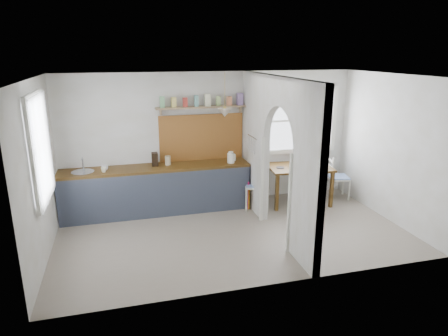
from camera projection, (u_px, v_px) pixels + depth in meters
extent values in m
cube|color=gray|center=(234.00, 234.00, 6.74)|extent=(5.80, 3.20, 0.01)
cube|color=silver|center=(235.00, 76.00, 6.01)|extent=(5.80, 3.20, 0.01)
cube|color=silver|center=(212.00, 139.00, 7.86)|extent=(5.80, 0.01, 2.60)
cube|color=silver|center=(271.00, 192.00, 4.90)|extent=(5.80, 0.01, 2.60)
cube|color=silver|center=(39.00, 173.00, 5.66)|extent=(0.01, 3.20, 2.60)
cube|color=silver|center=(391.00, 148.00, 7.10)|extent=(0.01, 3.20, 2.60)
cube|color=silver|center=(308.00, 178.00, 5.44)|extent=(0.12, 0.80, 2.60)
cube|color=silver|center=(255.00, 143.00, 7.48)|extent=(0.12, 1.20, 2.60)
cube|color=silver|center=(282.00, 111.00, 6.15)|extent=(0.12, 1.20, 1.05)
cube|color=#4A3316|center=(156.00, 168.00, 7.42)|extent=(3.50, 0.60, 0.05)
cube|color=#3A3F49|center=(159.00, 196.00, 7.29)|extent=(3.50, 0.03, 0.85)
cube|color=black|center=(157.00, 190.00, 7.60)|extent=(3.46, 0.45, 0.85)
cylinder|color=silver|center=(83.00, 172.00, 7.10)|extent=(0.40, 0.40, 0.02)
cube|color=brown|center=(202.00, 137.00, 7.77)|extent=(1.65, 0.03, 0.90)
cube|color=#8D764E|center=(202.00, 107.00, 7.53)|extent=(1.75, 0.20, 0.03)
cube|color=#5D9C64|center=(162.00, 103.00, 7.31)|extent=(0.09, 0.09, 0.18)
cube|color=#B1A145|center=(174.00, 102.00, 7.36)|extent=(0.09, 0.09, 0.18)
cube|color=maroon|center=(185.00, 102.00, 7.42)|extent=(0.09, 0.09, 0.18)
cube|color=teal|center=(196.00, 102.00, 7.47)|extent=(0.09, 0.09, 0.18)
cube|color=#B4B48D|center=(207.00, 101.00, 7.52)|extent=(0.09, 0.09, 0.18)
cube|color=#78934E|center=(218.00, 101.00, 7.58)|extent=(0.09, 0.09, 0.18)
cube|color=#A15934|center=(229.00, 101.00, 7.63)|extent=(0.09, 0.09, 0.18)
cube|color=slate|center=(240.00, 100.00, 7.68)|extent=(0.09, 0.09, 0.18)
cone|color=silver|center=(225.00, 113.00, 7.32)|extent=(0.26, 0.26, 0.16)
cylinder|color=silver|center=(252.00, 137.00, 7.32)|extent=(0.02, 0.50, 0.02)
imported|color=white|center=(104.00, 170.00, 7.06)|extent=(0.13, 0.13, 0.09)
imported|color=white|center=(105.00, 168.00, 7.18)|extent=(0.15, 0.15, 0.09)
cube|color=black|center=(155.00, 159.00, 7.45)|extent=(0.12, 0.16, 0.25)
cylinder|color=tan|center=(168.00, 160.00, 7.51)|extent=(0.14, 0.14, 0.17)
cube|color=#D8124D|center=(248.00, 195.00, 7.73)|extent=(0.02, 0.03, 0.56)
cube|color=#BD7111|center=(249.00, 198.00, 7.69)|extent=(0.02, 0.03, 0.48)
imported|color=white|center=(320.00, 165.00, 7.88)|extent=(0.36, 0.36, 0.07)
imported|color=#597856|center=(293.00, 166.00, 7.77)|extent=(0.10, 0.10, 0.09)
cylinder|color=black|center=(280.00, 168.00, 7.81)|extent=(0.16, 0.16, 0.01)
imported|color=#643C69|center=(301.00, 158.00, 8.10)|extent=(0.25, 0.25, 0.21)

